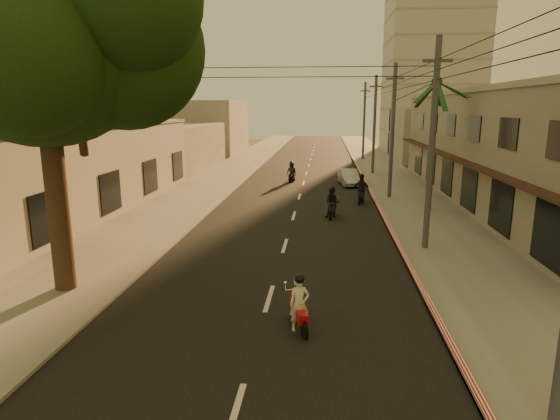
{
  "coord_description": "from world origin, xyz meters",
  "views": [
    {
      "loc": [
        1.74,
        -12.29,
        6.16
      ],
      "look_at": [
        -0.2,
        7.81,
        1.71
      ],
      "focal_mm": 30.0,
      "sensor_mm": 36.0,
      "label": 1
    }
  ],
  "objects_px": {
    "scooter_red": "(299,305)",
    "scooter_far_a": "(292,172)",
    "palm_tree": "(436,89)",
    "parked_car": "(349,177)",
    "broadleaf_tree": "(54,30)",
    "scooter_mid_b": "(361,190)",
    "scooter_mid_a": "(332,203)"
  },
  "relations": [
    {
      "from": "scooter_red",
      "to": "scooter_far_a",
      "type": "height_order",
      "value": "scooter_far_a"
    },
    {
      "from": "palm_tree",
      "to": "parked_car",
      "type": "height_order",
      "value": "palm_tree"
    },
    {
      "from": "scooter_far_a",
      "to": "parked_car",
      "type": "relative_size",
      "value": 0.45
    },
    {
      "from": "broadleaf_tree",
      "to": "scooter_mid_b",
      "type": "relative_size",
      "value": 6.09
    },
    {
      "from": "scooter_mid_a",
      "to": "scooter_mid_b",
      "type": "height_order",
      "value": "scooter_mid_b"
    },
    {
      "from": "palm_tree",
      "to": "parked_car",
      "type": "bearing_deg",
      "value": 114.75
    },
    {
      "from": "scooter_mid_a",
      "to": "scooter_mid_b",
      "type": "bearing_deg",
      "value": 75.8
    },
    {
      "from": "scooter_mid_b",
      "to": "parked_car",
      "type": "relative_size",
      "value": 0.5
    },
    {
      "from": "palm_tree",
      "to": "broadleaf_tree",
      "type": "bearing_deg",
      "value": -136.52
    },
    {
      "from": "scooter_mid_b",
      "to": "scooter_far_a",
      "type": "xyz_separation_m",
      "value": [
        -5.16,
        8.64,
        -0.09
      ]
    },
    {
      "from": "scooter_mid_a",
      "to": "parked_car",
      "type": "distance_m",
      "value": 11.74
    },
    {
      "from": "parked_car",
      "to": "scooter_mid_a",
      "type": "bearing_deg",
      "value": -104.31
    },
    {
      "from": "broadleaf_tree",
      "to": "scooter_far_a",
      "type": "relative_size",
      "value": 6.81
    },
    {
      "from": "scooter_red",
      "to": "scooter_mid_a",
      "type": "bearing_deg",
      "value": 66.73
    },
    {
      "from": "scooter_mid_b",
      "to": "parked_car",
      "type": "height_order",
      "value": "scooter_mid_b"
    },
    {
      "from": "palm_tree",
      "to": "scooter_mid_a",
      "type": "height_order",
      "value": "palm_tree"
    },
    {
      "from": "scooter_red",
      "to": "palm_tree",
      "type": "bearing_deg",
      "value": 48.1
    },
    {
      "from": "broadleaf_tree",
      "to": "scooter_mid_a",
      "type": "distance_m",
      "value": 16.44
    },
    {
      "from": "broadleaf_tree",
      "to": "scooter_red",
      "type": "bearing_deg",
      "value": -16.24
    },
    {
      "from": "parked_car",
      "to": "broadleaf_tree",
      "type": "bearing_deg",
      "value": -120.99
    },
    {
      "from": "scooter_far_a",
      "to": "broadleaf_tree",
      "type": "bearing_deg",
      "value": -93.08
    },
    {
      "from": "scooter_mid_b",
      "to": "scooter_far_a",
      "type": "bearing_deg",
      "value": 130.1
    },
    {
      "from": "scooter_mid_a",
      "to": "scooter_mid_b",
      "type": "distance_m",
      "value": 4.72
    },
    {
      "from": "palm_tree",
      "to": "scooter_red",
      "type": "bearing_deg",
      "value": -113.2
    },
    {
      "from": "scooter_mid_b",
      "to": "scooter_mid_a",
      "type": "bearing_deg",
      "value": -104.71
    },
    {
      "from": "palm_tree",
      "to": "scooter_red",
      "type": "height_order",
      "value": "palm_tree"
    },
    {
      "from": "scooter_red",
      "to": "parked_car",
      "type": "relative_size",
      "value": 0.42
    },
    {
      "from": "broadleaf_tree",
      "to": "scooter_mid_b",
      "type": "bearing_deg",
      "value": 55.99
    },
    {
      "from": "broadleaf_tree",
      "to": "palm_tree",
      "type": "xyz_separation_m",
      "value": [
        14.61,
        13.86,
        -1.33
      ]
    },
    {
      "from": "broadleaf_tree",
      "to": "scooter_mid_b",
      "type": "distance_m",
      "value": 20.64
    },
    {
      "from": "scooter_far_a",
      "to": "scooter_mid_a",
      "type": "bearing_deg",
      "value": -66.24
    },
    {
      "from": "broadleaf_tree",
      "to": "scooter_mid_a",
      "type": "xyz_separation_m",
      "value": [
        8.82,
        11.59,
        -7.63
      ]
    }
  ]
}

